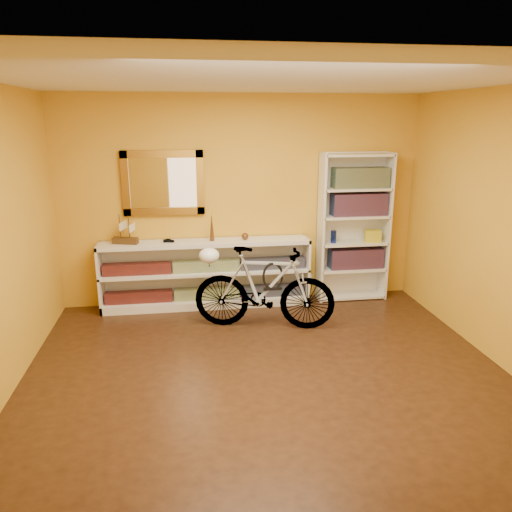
{
  "coord_description": "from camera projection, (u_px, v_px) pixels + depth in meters",
  "views": [
    {
      "loc": [
        -0.69,
        -4.05,
        2.31
      ],
      "look_at": [
        0.0,
        0.7,
        0.95
      ],
      "focal_mm": 34.31,
      "sensor_mm": 36.0,
      "label": 1
    }
  ],
  "objects": [
    {
      "name": "floor",
      "position": [
        267.0,
        374.0,
        4.58
      ],
      "size": [
        4.5,
        4.0,
        0.01
      ],
      "primitive_type": "cube",
      "color": "black",
      "rests_on": "ground"
    },
    {
      "name": "ceiling",
      "position": [
        269.0,
        79.0,
        3.87
      ],
      "size": [
        4.5,
        4.0,
        0.01
      ],
      "primitive_type": "cube",
      "color": "silver",
      "rests_on": "ground"
    },
    {
      "name": "back_wall",
      "position": [
        241.0,
        201.0,
        6.14
      ],
      "size": [
        4.5,
        0.01,
        2.6
      ],
      "primitive_type": "cube",
      "color": "gold",
      "rests_on": "ground"
    },
    {
      "name": "right_wall",
      "position": [
        507.0,
        231.0,
        4.54
      ],
      "size": [
        0.01,
        4.0,
        2.6
      ],
      "primitive_type": "cube",
      "color": "gold",
      "rests_on": "ground"
    },
    {
      "name": "gilt_mirror",
      "position": [
        163.0,
        183.0,
        5.9
      ],
      "size": [
        0.98,
        0.06,
        0.78
      ],
      "primitive_type": "cube",
      "color": "brown",
      "rests_on": "back_wall"
    },
    {
      "name": "wall_socket",
      "position": [
        309.0,
        278.0,
        6.53
      ],
      "size": [
        0.09,
        0.02,
        0.09
      ],
      "primitive_type": "cube",
      "color": "silver",
      "rests_on": "back_wall"
    },
    {
      "name": "console_unit",
      "position": [
        206.0,
        274.0,
        6.13
      ],
      "size": [
        2.6,
        0.35,
        0.85
      ],
      "primitive_type": null,
      "color": "silver",
      "rests_on": "floor"
    },
    {
      "name": "cd_row_lower",
      "position": [
        207.0,
        293.0,
        6.18
      ],
      "size": [
        2.5,
        0.13,
        0.14
      ],
      "primitive_type": "cube",
      "color": "black",
      "rests_on": "console_unit"
    },
    {
      "name": "cd_row_upper",
      "position": [
        206.0,
        266.0,
        6.08
      ],
      "size": [
        2.5,
        0.13,
        0.14
      ],
      "primitive_type": "cube",
      "color": "navy",
      "rests_on": "console_unit"
    },
    {
      "name": "model_ship",
      "position": [
        125.0,
        229.0,
        5.83
      ],
      "size": [
        0.32,
        0.19,
        0.36
      ],
      "primitive_type": null,
      "rotation": [
        0.0,
        0.0,
        -0.26
      ],
      "color": "#38240F",
      "rests_on": "console_unit"
    },
    {
      "name": "toy_car",
      "position": [
        169.0,
        242.0,
        5.95
      ],
      "size": [
        0.0,
        0.01,
        0.0
      ],
      "primitive_type": "imported",
      "rotation": [
        0.0,
        0.0,
        1.43
      ],
      "color": "black",
      "rests_on": "console_unit"
    },
    {
      "name": "bronze_ornament",
      "position": [
        212.0,
        227.0,
        5.98
      ],
      "size": [
        0.06,
        0.06,
        0.35
      ],
      "primitive_type": "cone",
      "color": "brown",
      "rests_on": "console_unit"
    },
    {
      "name": "decorative_orb",
      "position": [
        245.0,
        236.0,
        6.07
      ],
      "size": [
        0.08,
        0.08,
        0.08
      ],
      "primitive_type": "sphere",
      "color": "brown",
      "rests_on": "console_unit"
    },
    {
      "name": "bookcase",
      "position": [
        354.0,
        228.0,
        6.27
      ],
      "size": [
        0.9,
        0.3,
        1.9
      ],
      "primitive_type": null,
      "color": "silver",
      "rests_on": "floor"
    },
    {
      "name": "book_row_a",
      "position": [
        356.0,
        258.0,
        6.39
      ],
      "size": [
        0.7,
        0.22,
        0.26
      ],
      "primitive_type": "cube",
      "color": "maroon",
      "rests_on": "bookcase"
    },
    {
      "name": "book_row_b",
      "position": [
        359.0,
        204.0,
        6.2
      ],
      "size": [
        0.7,
        0.22,
        0.28
      ],
      "primitive_type": "cube",
      "color": "maroon",
      "rests_on": "bookcase"
    },
    {
      "name": "book_row_c",
      "position": [
        360.0,
        178.0,
        6.11
      ],
      "size": [
        0.7,
        0.22,
        0.25
      ],
      "primitive_type": "cube",
      "color": "#1A515C",
      "rests_on": "bookcase"
    },
    {
      "name": "travel_mug",
      "position": [
        333.0,
        237.0,
        6.25
      ],
      "size": [
        0.07,
        0.07,
        0.16
      ],
      "primitive_type": "cylinder",
      "color": "#162797",
      "rests_on": "bookcase"
    },
    {
      "name": "red_tin",
      "position": [
        340.0,
        181.0,
        6.11
      ],
      "size": [
        0.16,
        0.16,
        0.17
      ],
      "primitive_type": "cube",
      "rotation": [
        0.0,
        0.0,
        -0.2
      ],
      "color": "maroon",
      "rests_on": "bookcase"
    },
    {
      "name": "yellow_bag",
      "position": [
        373.0,
        236.0,
        6.3
      ],
      "size": [
        0.22,
        0.17,
        0.15
      ],
      "primitive_type": "cube",
      "rotation": [
        0.0,
        0.0,
        -0.18
      ],
      "color": "gold",
      "rests_on": "bookcase"
    },
    {
      "name": "bicycle",
      "position": [
        264.0,
        288.0,
        5.47
      ],
      "size": [
        0.79,
        1.67,
        0.95
      ],
      "primitive_type": "imported",
      "rotation": [
        0.0,
        0.0,
        1.33
      ],
      "color": "silver",
      "rests_on": "floor"
    },
    {
      "name": "helmet",
      "position": [
        209.0,
        256.0,
        5.43
      ],
      "size": [
        0.23,
        0.22,
        0.17
      ],
      "primitive_type": "ellipsoid",
      "color": "white",
      "rests_on": "bicycle"
    },
    {
      "name": "u_lock",
      "position": [
        273.0,
        276.0,
        5.42
      ],
      "size": [
        0.24,
        0.03,
        0.24
      ],
      "primitive_type": "torus",
      "rotation": [
        1.57,
        0.0,
        0.0
      ],
      "color": "black",
      "rests_on": "bicycle"
    }
  ]
}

